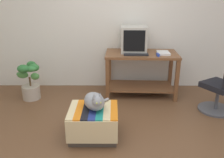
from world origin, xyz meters
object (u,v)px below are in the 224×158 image
keyboard (136,54)px  book (163,53)px  office_chair (222,88)px  desk (141,67)px  tv_monitor (134,39)px  cat (95,101)px  stapler (158,55)px  potted_plant (30,82)px  ottoman_with_blanket (94,123)px

keyboard → book: 0.47m
keyboard → office_chair: 1.40m
office_chair → desk: bearing=-63.6°
tv_monitor → cat: 1.61m
tv_monitor → stapler: size_ratio=4.03×
book → stapler: size_ratio=2.48×
potted_plant → tv_monitor: bearing=9.8°
office_chair → cat: bearing=-12.6°
desk → cat: 1.51m
book → ottoman_with_blanket: 1.77m
ottoman_with_blanket → stapler: (0.96, 1.14, 0.58)m
desk → book: (0.35, -0.06, 0.26)m
keyboard → cat: bearing=-115.2°
tv_monitor → keyboard: tv_monitor is taller
office_chair → book: bearing=-71.1°
book → stapler: (-0.11, -0.14, 0.00)m
ottoman_with_blanket → stapler: bearing=49.9°
desk → keyboard: bearing=-125.0°
potted_plant → stapler: (2.12, 0.01, 0.48)m
tv_monitor → keyboard: bearing=-81.5°
keyboard → ottoman_with_blanket: size_ratio=0.67×
tv_monitor → keyboard: (0.02, -0.23, -0.20)m
cat → potted_plant: (-1.17, 1.12, -0.18)m
ottoman_with_blanket → stapler: 1.61m
desk → office_chair: office_chair is taller
cat → tv_monitor: bearing=48.3°
potted_plant → office_chair: 3.04m
keyboard → cat: (-0.59, -1.20, -0.28)m
desk → potted_plant: size_ratio=1.94×
ottoman_with_blanket → office_chair: 1.98m
desk → book: bearing=-7.9°
desk → cat: desk is taller
book → stapler: 0.18m
ottoman_with_blanket → tv_monitor: bearing=67.6°
book → cat: 1.68m
tv_monitor → book: bearing=-14.5°
stapler → desk: bearing=137.5°
tv_monitor → stapler: bearing=-35.2°
keyboard → office_chair: bearing=-22.7°
desk → ottoman_with_blanket: (-0.72, -1.35, -0.32)m
cat → stapler: bearing=30.4°
keyboard → stapler: stapler is taller
book → potted_plant: bearing=-174.5°
keyboard → ottoman_with_blanket: keyboard is taller
keyboard → tv_monitor: bearing=97.3°
office_chair → stapler: (-0.89, 0.49, 0.38)m
cat → potted_plant: bearing=116.4°
potted_plant → book: bearing=4.0°
desk → ottoman_with_blanket: desk is taller
keyboard → office_chair: office_chair is taller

